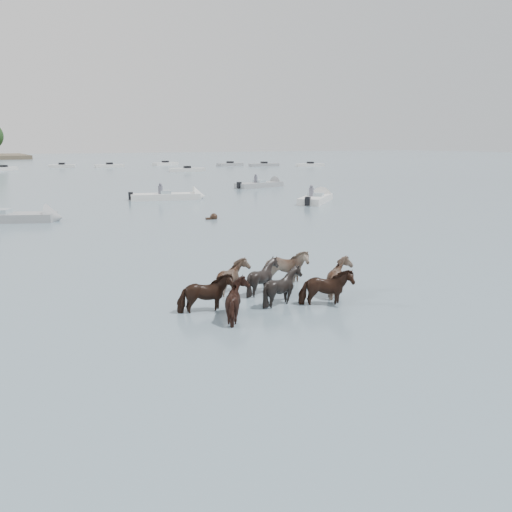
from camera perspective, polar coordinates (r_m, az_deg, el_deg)
ground at (r=13.98m, az=3.26°, el=-6.38°), size 400.00×400.00×0.00m
pony_herd at (r=15.18m, az=2.01°, el=-3.17°), size 5.72×3.89×1.30m
swimming_pony at (r=31.16m, az=-4.65°, el=4.17°), size 0.72×0.44×0.44m
motorboat_b at (r=32.99m, az=-24.34°, el=3.79°), size 6.29×3.95×1.92m
motorboat_c at (r=42.29m, az=-8.66°, el=6.37°), size 5.99×3.08×1.92m
motorboat_d at (r=40.70m, az=6.68°, el=6.20°), size 5.10×4.76×1.92m
motorboat_e at (r=53.52m, az=0.98°, el=7.72°), size 5.87×2.71×1.92m
distant_flotilla at (r=88.01m, az=-23.95°, el=8.48°), size 104.20×26.92×0.93m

